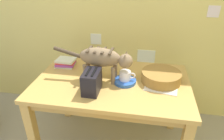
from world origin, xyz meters
name	(u,v)px	position (x,y,z in m)	size (l,w,h in m)	color
wall_rear	(127,5)	(0.00, 1.90, 1.25)	(4.57, 0.11, 2.50)	#EFD976
dining_table	(112,90)	(-0.03, 1.19, 0.66)	(1.30, 0.82, 0.76)	tan
cat	(103,59)	(-0.10, 1.19, 0.96)	(0.67, 0.16, 0.29)	#856B4F
saucer_bowl	(125,81)	(0.08, 1.18, 0.77)	(0.19, 0.19, 0.03)	blue
coffee_mug	(125,76)	(0.08, 1.18, 0.82)	(0.13, 0.09, 0.08)	white
magazine	(161,86)	(0.38, 1.16, 0.76)	(0.26, 0.21, 0.01)	beige
book_stack	(66,63)	(-0.52, 1.39, 0.79)	(0.19, 0.17, 0.07)	beige
wicker_basket	(161,77)	(0.37, 1.24, 0.80)	(0.32, 0.32, 0.09)	olive
toaster	(92,82)	(-0.16, 1.00, 0.84)	(0.12, 0.20, 0.18)	black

